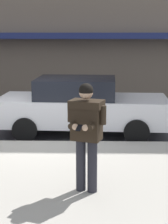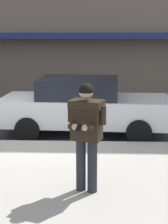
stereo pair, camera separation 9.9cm
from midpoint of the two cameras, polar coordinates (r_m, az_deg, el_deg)
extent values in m
plane|color=#3D3D42|center=(9.45, -7.85, -4.83)|extent=(80.00, 80.00, 0.00)
cube|color=#A8A399|center=(6.65, -3.06, -11.48)|extent=(32.00, 5.30, 0.14)
cube|color=silver|center=(9.39, -1.74, -4.80)|extent=(28.00, 0.12, 0.01)
cube|color=navy|center=(15.09, -0.58, 11.55)|extent=(26.60, 0.70, 0.24)
cube|color=silver|center=(10.09, -0.46, 0.30)|extent=(4.59, 2.05, 0.70)
cube|color=black|center=(10.00, -1.50, 3.74)|extent=(2.15, 1.74, 0.52)
cylinder|color=black|center=(10.99, 7.17, -0.70)|extent=(0.65, 0.25, 0.64)
cylinder|color=black|center=(9.33, 7.70, -3.00)|extent=(0.65, 0.25, 0.64)
cylinder|color=black|center=(11.19, -7.24, -0.47)|extent=(0.65, 0.25, 0.64)
cylinder|color=black|center=(9.56, -9.25, -2.67)|extent=(0.65, 0.25, 0.64)
cylinder|color=#23232B|center=(6.17, 0.81, -8.27)|extent=(0.16, 0.16, 0.88)
cylinder|color=#23232B|center=(6.23, -0.94, -8.05)|extent=(0.16, 0.16, 0.88)
cube|color=black|center=(5.98, -0.07, -1.31)|extent=(0.53, 0.43, 0.64)
cube|color=black|center=(5.92, -0.07, 1.24)|extent=(0.60, 0.49, 0.12)
cylinder|color=black|center=(5.87, 2.40, -0.47)|extent=(0.11, 0.11, 0.30)
cylinder|color=black|center=(5.79, 0.77, -2.15)|extent=(0.19, 0.32, 0.10)
sphere|color=tan|center=(5.69, -0.34, -2.41)|extent=(0.10, 0.10, 0.10)
cylinder|color=black|center=(6.05, -2.48, -0.09)|extent=(0.11, 0.11, 0.30)
cylinder|color=black|center=(5.89, -1.96, -1.91)|extent=(0.19, 0.32, 0.10)
sphere|color=tan|center=(5.74, -1.86, -2.28)|extent=(0.10, 0.10, 0.10)
cube|color=black|center=(5.68, -1.25, -2.44)|extent=(0.12, 0.16, 0.07)
sphere|color=tan|center=(5.86, -0.18, 3.01)|extent=(0.22, 0.22, 0.22)
sphere|color=black|center=(5.86, -0.18, 3.30)|extent=(0.23, 0.23, 0.23)
camera|label=1|loc=(0.05, -90.48, -0.10)|focal=60.00mm
camera|label=2|loc=(0.05, 89.52, 0.10)|focal=60.00mm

